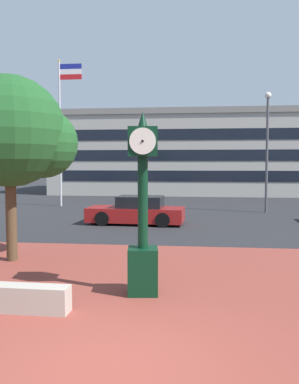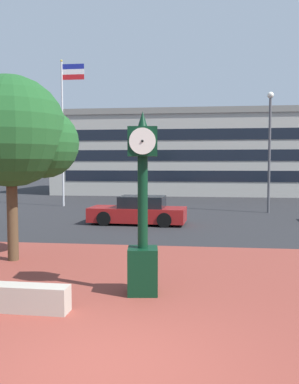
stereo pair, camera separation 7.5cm
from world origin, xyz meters
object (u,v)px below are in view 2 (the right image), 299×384
at_px(street_clock, 143,218).
at_px(car_street_far, 139,212).
at_px(plaza_tree, 18,134).
at_px(street_lamp_post, 270,139).
at_px(civic_building, 219,154).
at_px(flagpole_primary, 65,121).

bearing_deg(street_clock, car_street_far, 91.96).
bearing_deg(plaza_tree, street_clock, -34.09).
xyz_separation_m(car_street_far, street_lamp_post, (6.54, 5.17, 3.50)).
bearing_deg(plaza_tree, street_lamp_post, 54.61).
xyz_separation_m(street_clock, civic_building, (2.91, 31.67, 2.03)).
bearing_deg(flagpole_primary, car_street_far, -50.96).
distance_m(flagpole_primary, street_lamp_post, 12.59).
distance_m(plaza_tree, civic_building, 29.81).
bearing_deg(car_street_far, civic_building, -8.56).
bearing_deg(civic_building, plaza_tree, -103.26).
distance_m(street_clock, plaza_tree, 5.14).
relative_size(street_clock, flagpole_primary, 0.42).
bearing_deg(street_clock, civic_building, 77.68).
distance_m(car_street_far, street_lamp_post, 9.05).
height_order(plaza_tree, civic_building, civic_building).
bearing_deg(street_lamp_post, flagpole_primary, 170.79).
bearing_deg(flagpole_primary, plaza_tree, -76.52).
xyz_separation_m(street_clock, car_street_far, (-1.59, 9.99, -1.05)).
bearing_deg(plaza_tree, flagpole_primary, 103.48).
height_order(street_clock, civic_building, civic_building).
height_order(street_clock, flagpole_primary, flagpole_primary).
distance_m(plaza_tree, flagpole_primary, 15.03).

